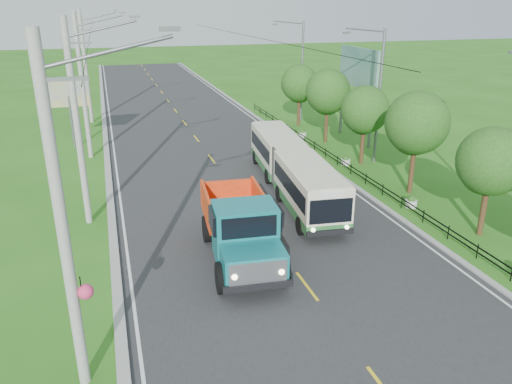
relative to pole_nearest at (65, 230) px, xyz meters
name	(u,v)px	position (x,y,z in m)	size (l,w,h in m)	color
ground	(307,286)	(8.24, 3.00, -4.94)	(240.00, 240.00, 0.00)	#286417
road	(206,152)	(8.24, 23.00, -4.93)	(14.00, 120.00, 0.02)	#28282B
curb_left	(107,159)	(1.04, 23.00, -4.86)	(0.40, 120.00, 0.15)	#9E9E99
curb_right	(295,144)	(15.39, 23.00, -4.89)	(0.30, 120.00, 0.10)	#9E9E99
edge_line_left	(115,159)	(1.59, 23.00, -4.91)	(0.12, 120.00, 0.00)	silver
edge_line_right	(289,145)	(14.89, 23.00, -4.91)	(0.12, 120.00, 0.00)	silver
centre_dash	(307,286)	(8.24, 3.00, -4.91)	(0.12, 2.20, 0.00)	yellow
railing_right	(338,161)	(16.24, 17.00, -4.64)	(0.04, 40.00, 0.60)	black
pole_nearest	(65,230)	(0.00, 0.00, 0.00)	(3.51, 0.44, 10.00)	gray
pole_near	(78,124)	(-0.02, 12.00, 0.16)	(3.51, 0.32, 10.00)	gray
pole_mid	(83,87)	(-0.02, 24.00, 0.16)	(3.51, 0.32, 10.00)	gray
pole_far	(86,67)	(-0.02, 36.00, 0.16)	(3.51, 0.32, 10.00)	gray
tree_second	(490,164)	(18.10, 5.14, -1.42)	(3.18, 3.26, 5.30)	#382314
tree_third	(416,126)	(18.10, 11.14, -0.95)	(3.60, 3.62, 6.00)	#382314
tree_fourth	(364,112)	(18.10, 17.14, -1.35)	(3.24, 3.31, 5.40)	#382314
tree_fifth	(328,94)	(18.10, 23.14, -1.08)	(3.48, 3.52, 5.80)	#382314
tree_back	(299,85)	(18.10, 29.14, -1.28)	(3.30, 3.36, 5.50)	#382314
streetlight_mid	(378,92)	(18.88, 17.00, -0.03)	(3.02, 0.20, 9.07)	slate
streetlight_far	(300,68)	(18.88, 31.00, -0.03)	(3.02, 0.20, 9.07)	slate
planter_near	(411,202)	(16.84, 9.00, -4.65)	(0.64, 0.64, 0.67)	silver
planter_mid	(345,161)	(16.84, 17.00, -4.65)	(0.64, 0.64, 0.67)	silver
planter_far	(302,134)	(16.84, 25.00, -4.65)	(0.64, 0.64, 0.67)	silver
billboard_left	(69,98)	(-1.26, 27.00, -1.07)	(3.00, 0.20, 5.20)	slate
billboard_right	(358,73)	(20.54, 23.00, 0.41)	(0.24, 6.00, 7.30)	slate
bus	(292,166)	(11.34, 13.02, -3.32)	(3.67, 14.10, 2.69)	#296730
dump_truck	(241,224)	(6.33, 5.90, -3.26)	(3.27, 7.25, 2.96)	#147278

